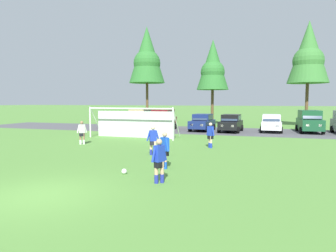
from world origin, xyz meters
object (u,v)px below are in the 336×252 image
at_px(parked_car_slot_center_left, 163,119).
at_px(parked_car_slot_center_right, 231,123).
at_px(player_winger_left, 153,141).
at_px(parked_car_slot_far_left, 117,120).
at_px(parked_car_slot_center, 202,122).
at_px(player_midfield_center, 165,150).
at_px(soccer_ball, 124,171).
at_px(parked_car_slot_left, 141,118).
at_px(player_defender_far, 82,133).
at_px(soccer_goal, 134,122).
at_px(parked_car_slot_far_right, 310,121).
at_px(player_striker_near, 159,161).
at_px(parked_car_slot_right, 271,123).
at_px(player_winger_right, 210,135).

xyz_separation_m(parked_car_slot_center_left, parked_car_slot_center_right, (7.09, 0.11, -0.24)).
relative_size(player_winger_left, parked_car_slot_center_right, 0.38).
distance_m(parked_car_slot_far_left, parked_car_slot_center, 10.16).
height_order(player_midfield_center, parked_car_slot_far_left, parked_car_slot_far_left).
bearing_deg(soccer_ball, player_winger_left, 95.33).
xyz_separation_m(player_midfield_center, parked_car_slot_center, (-1.90, 17.75, 0.05)).
bearing_deg(soccer_ball, parked_car_slot_center_right, 83.19).
xyz_separation_m(player_midfield_center, parked_car_slot_left, (-9.03, 18.33, 0.29)).
distance_m(player_midfield_center, player_defender_far, 9.63).
bearing_deg(parked_car_slot_left, soccer_goal, -70.55).
bearing_deg(parked_car_slot_far_right, parked_car_slot_center_right, -166.96).
xyz_separation_m(player_striker_near, player_midfield_center, (-0.58, 2.36, 0.00)).
relative_size(parked_car_slot_center_left, parked_car_slot_center_right, 1.08).
bearing_deg(parked_car_slot_center_right, parked_car_slot_far_left, 176.39).
bearing_deg(player_winger_left, parked_car_slot_left, 115.52).
bearing_deg(parked_car_slot_right, soccer_ball, -106.74).
relative_size(player_striker_near, parked_car_slot_right, 0.39).
bearing_deg(parked_car_slot_far_left, parked_car_slot_center, -3.55).
xyz_separation_m(player_midfield_center, parked_car_slot_center_left, (-6.08, 17.44, 0.29)).
distance_m(player_midfield_center, parked_car_slot_left, 20.44).
bearing_deg(parked_car_slot_far_right, player_winger_right, -120.47).
bearing_deg(player_winger_right, player_striker_near, -91.98).
distance_m(soccer_ball, parked_car_slot_right, 21.14).
distance_m(parked_car_slot_right, parked_car_slot_far_right, 3.56).
distance_m(player_striker_near, parked_car_slot_center_left, 20.89).
height_order(soccer_goal, parked_car_slot_right, soccer_goal).
relative_size(player_midfield_center, player_winger_right, 1.00).
distance_m(soccer_ball, player_defender_far, 9.67).
bearing_deg(parked_car_slot_center_left, soccer_goal, -90.39).
height_order(parked_car_slot_center_left, parked_car_slot_right, parked_car_slot_center_left).
relative_size(player_defender_far, parked_car_slot_left, 0.35).
relative_size(player_striker_near, parked_car_slot_center_left, 0.35).
xyz_separation_m(parked_car_slot_far_left, parked_car_slot_right, (16.86, 0.34, 0.00)).
bearing_deg(parked_car_slot_far_right, player_defender_far, -139.68).
height_order(parked_car_slot_right, parked_car_slot_far_right, parked_car_slot_far_right).
bearing_deg(player_winger_left, parked_car_slot_center_left, 106.88).
distance_m(player_winger_left, parked_car_slot_center, 14.81).
height_order(player_striker_near, parked_car_slot_left, parked_car_slot_left).
height_order(soccer_goal, player_striker_near, soccer_goal).
distance_m(player_winger_left, parked_car_slot_far_right, 19.14).
relative_size(player_midfield_center, parked_car_slot_left, 0.35).
relative_size(soccer_goal, parked_car_slot_far_left, 1.74).
bearing_deg(parked_car_slot_far_left, player_midfield_center, -56.78).
xyz_separation_m(player_midfield_center, parked_car_slot_center_right, (1.01, 17.56, 0.05)).
bearing_deg(parked_car_slot_left, player_winger_right, -49.78).
relative_size(soccer_goal, parked_car_slot_center_right, 1.73).
distance_m(parked_car_slot_left, parked_car_slot_center, 7.15).
bearing_deg(parked_car_slot_center_right, player_winger_right, -90.64).
relative_size(player_striker_near, player_winger_left, 1.00).
distance_m(player_winger_right, parked_car_slot_center, 11.49).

